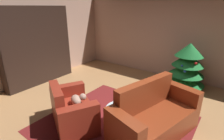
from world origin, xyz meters
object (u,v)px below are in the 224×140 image
bookshelf_unit (41,46)px  book_stack_on_table (121,105)px  armchair_red (72,111)px  coffee_table (123,111)px  decorated_tree (187,67)px  bottle_on_table (133,102)px  couch_red (154,118)px

bookshelf_unit → book_stack_on_table: bearing=-8.6°
book_stack_on_table → armchair_red: bearing=-148.7°
coffee_table → decorated_tree: decorated_tree is taller
decorated_tree → armchair_red: bearing=-113.8°
bottle_on_table → coffee_table: bearing=-131.2°
couch_red → coffee_table: (-0.50, -0.21, 0.06)m
armchair_red → decorated_tree: size_ratio=0.99×
bookshelf_unit → armchair_red: 2.60m
bookshelf_unit → bottle_on_table: (3.25, -0.35, -0.52)m
couch_red → decorated_tree: size_ratio=1.43×
coffee_table → bottle_on_table: bottle_on_table is taller
bookshelf_unit → coffee_table: (3.14, -0.48, -0.68)m
couch_red → coffee_table: 0.55m
bottle_on_table → couch_red: bearing=11.0°
armchair_red → coffee_table: size_ratio=1.96×
bookshelf_unit → couch_red: 3.72m
book_stack_on_table → bottle_on_table: bottle_on_table is taller
couch_red → bottle_on_table: bearing=-169.0°
couch_red → book_stack_on_table: 0.60m
bookshelf_unit → couch_red: size_ratio=1.19×
coffee_table → book_stack_on_table: bearing=162.7°
coffee_table → couch_red: bearing=22.5°
bookshelf_unit → book_stack_on_table: (3.09, -0.46, -0.59)m
bookshelf_unit → decorated_tree: size_ratio=1.70×
coffee_table → bottle_on_table: (0.12, 0.13, 0.16)m
armchair_red → book_stack_on_table: bearing=31.3°
bookshelf_unit → coffee_table: bearing=-8.7°
book_stack_on_table → bottle_on_table: 0.21m
bottle_on_table → bookshelf_unit: bearing=173.9°
armchair_red → coffee_table: 0.96m
armchair_red → bottle_on_table: armchair_red is taller
armchair_red → decorated_tree: bearing=66.2°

